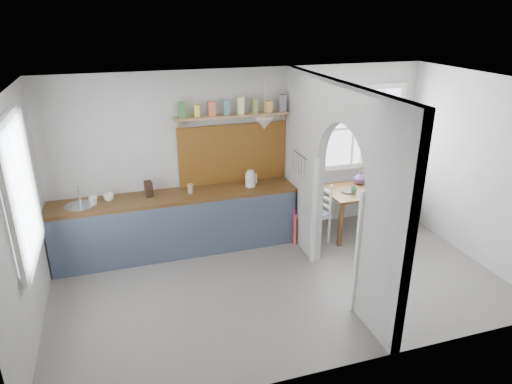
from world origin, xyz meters
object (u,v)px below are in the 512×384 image
object	(u,v)px
chair_left	(311,213)
vase	(360,178)
chair_right	(404,201)
kettle	(250,178)
dining_table	(361,210)

from	to	relation	value
chair_left	vase	distance (m)	1.08
chair_right	kettle	bearing A→B (deg)	64.02
chair_right	dining_table	bearing A→B (deg)	72.28
dining_table	chair_left	world-z (taller)	chair_left
chair_left	kettle	size ratio (longest dim) A/B	3.91
dining_table	kettle	xyz separation A→B (m)	(-1.77, 0.26, 0.65)
chair_left	vase	xyz separation A→B (m)	(0.97, 0.29, 0.37)
chair_left	dining_table	bearing A→B (deg)	78.32
dining_table	kettle	distance (m)	1.90
dining_table	chair_right	xyz separation A→B (m)	(0.84, 0.06, 0.03)
chair_right	kettle	xyz separation A→B (m)	(-2.61, 0.20, 0.62)
vase	kettle	bearing A→B (deg)	178.69
kettle	dining_table	bearing A→B (deg)	-11.61
chair_right	kettle	distance (m)	2.69
chair_left	chair_right	bearing A→B (deg)	77.90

